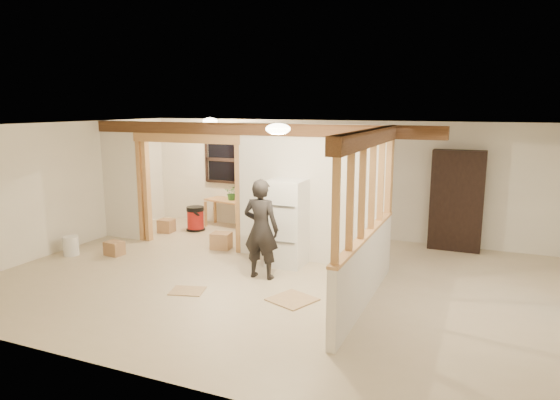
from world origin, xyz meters
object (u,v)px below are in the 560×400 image
at_px(work_table, 228,213).
at_px(shop_vac, 195,218).
at_px(refrigerator, 287,223).
at_px(woman, 261,229).
at_px(bookshelf, 457,201).

relative_size(work_table, shop_vac, 1.84).
distance_m(refrigerator, work_table, 3.20).
relative_size(refrigerator, work_table, 1.49).
bearing_deg(work_table, woman, -40.46).
bearing_deg(refrigerator, shop_vac, 152.64).
height_order(refrigerator, shop_vac, refrigerator).
height_order(work_table, bookshelf, bookshelf).
bearing_deg(bookshelf, refrigerator, -140.85).
height_order(woman, work_table, woman).
relative_size(refrigerator, shop_vac, 2.74).
bearing_deg(work_table, refrigerator, -29.67).
bearing_deg(woman, work_table, -53.39).
relative_size(woman, shop_vac, 2.95).
xyz_separation_m(woman, shop_vac, (-2.73, 2.29, -0.55)).
height_order(woman, bookshelf, bookshelf).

